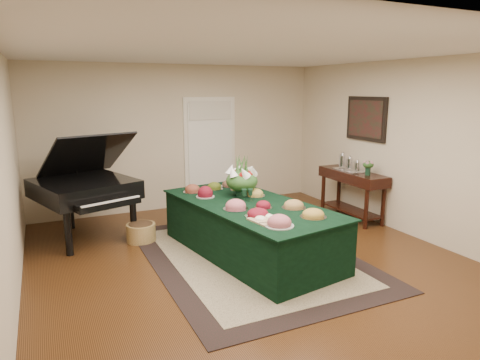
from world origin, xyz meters
name	(u,v)px	position (x,y,z in m)	size (l,w,h in m)	color
ground	(249,261)	(0.00, 0.00, 0.00)	(6.00, 6.00, 0.00)	black
area_rug	(249,256)	(0.07, 0.15, 0.01)	(2.60, 3.64, 0.01)	black
kitchen_doorway	(210,153)	(0.60, 2.97, 1.02)	(1.05, 0.07, 2.10)	white
buffet_table	(250,229)	(0.11, 0.22, 0.37)	(1.74, 2.92, 0.73)	black
food_platters	(247,200)	(0.08, 0.24, 0.78)	(1.21, 2.38, 0.12)	silver
cutting_board	(266,217)	(-0.07, -0.55, 0.77)	(0.39, 0.39, 0.10)	tan
green_goblets	(247,195)	(0.12, 0.31, 0.82)	(0.16, 0.10, 0.18)	#13311F
floral_centerpiece	(242,177)	(0.18, 0.63, 1.02)	(0.48, 0.48, 0.48)	#13311F
grand_piano	(85,187)	(-1.85, 1.90, 0.79)	(1.66, 1.84, 1.61)	black
wicker_basket	(141,233)	(-1.14, 1.37, 0.14)	(0.43, 0.43, 0.27)	olive
mahogany_sideboard	(352,182)	(2.50, 0.98, 0.66)	(0.45, 1.39, 0.85)	black
tea_service	(349,164)	(2.50, 1.10, 0.96)	(0.34, 0.58, 0.30)	silver
pink_bouquet	(368,165)	(2.50, 0.61, 1.01)	(0.20, 0.20, 0.26)	#13311F
wall_painting	(366,119)	(2.72, 0.98, 1.75)	(0.05, 0.95, 0.75)	black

